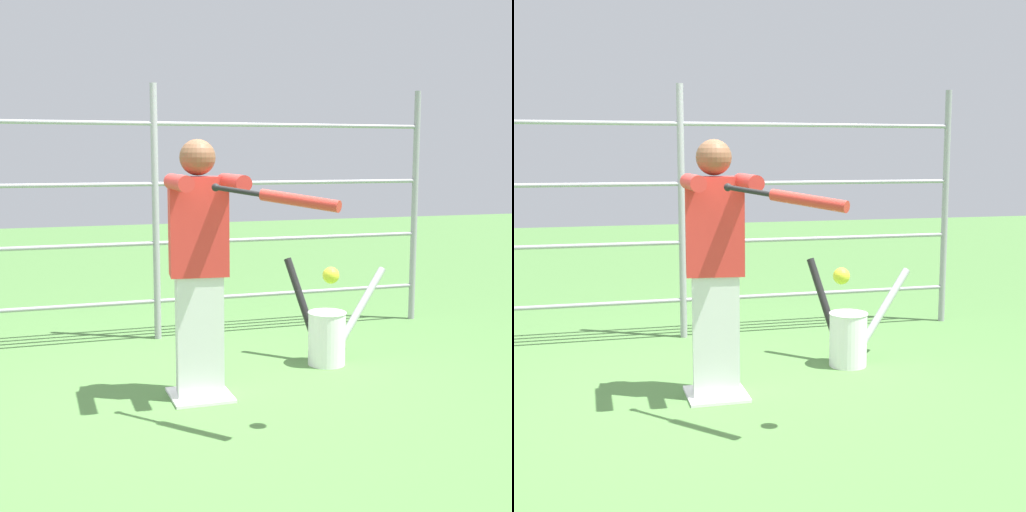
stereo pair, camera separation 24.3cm
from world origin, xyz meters
The scene contains 7 objects.
ground_plane centered at (0.00, 0.00, 0.00)m, with size 24.00×24.00×0.00m, color #4C7A3D.
home_plate centered at (0.00, 0.00, 0.01)m, with size 0.40×0.40×0.02m.
fence_backstop centered at (0.00, -1.60, 1.10)m, with size 5.10×0.06×2.20m.
batter centered at (0.00, 0.02, 0.92)m, with size 0.44×0.61×1.71m.
baseball_bat_swinging centered at (-0.31, 0.82, 1.37)m, with size 0.56×0.65×0.14m.
softball_in_flight centered at (-0.57, 0.83, 0.93)m, with size 0.10×0.10×0.10m.
bat_bucket centered at (-1.12, -0.45, 0.24)m, with size 0.84×0.54×0.80m.
Camera 2 is at (0.81, 4.55, 1.61)m, focal length 50.00 mm.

